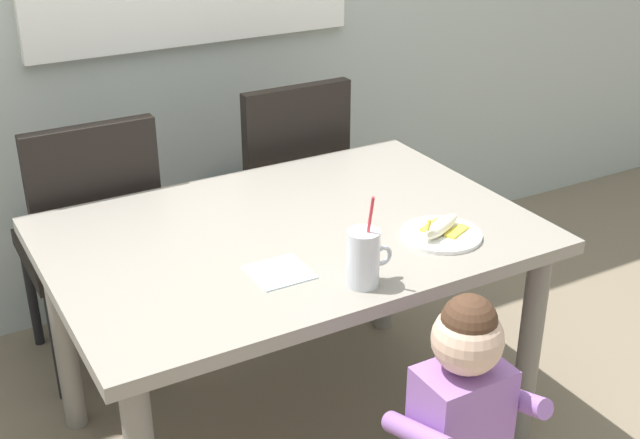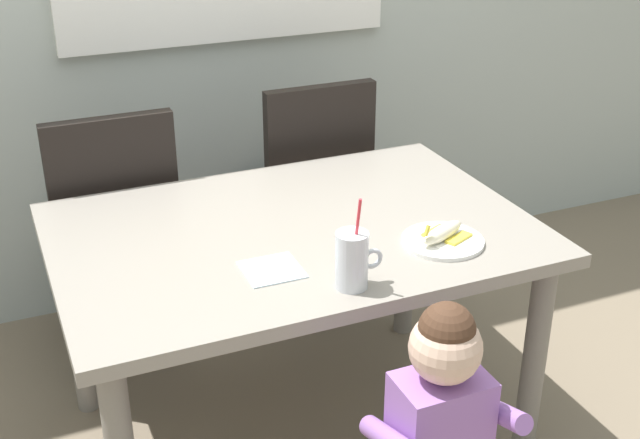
{
  "view_description": "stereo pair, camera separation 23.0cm",
  "coord_description": "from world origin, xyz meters",
  "px_view_note": "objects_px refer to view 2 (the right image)",
  "views": [
    {
      "loc": [
        -0.98,
        -1.9,
        1.8
      ],
      "look_at": [
        0.04,
        -0.09,
        0.8
      ],
      "focal_mm": 46.53,
      "sensor_mm": 36.0,
      "label": 1
    },
    {
      "loc": [
        -0.78,
        -2.01,
        1.8
      ],
      "look_at": [
        0.04,
        -0.09,
        0.8
      ],
      "focal_mm": 46.53,
      "sensor_mm": 36.0,
      "label": 2
    }
  ],
  "objects_px": {
    "toddler_standing": "(440,418)",
    "paper_napkin": "(272,270)",
    "dining_table": "(294,257)",
    "peeled_banana": "(443,233)",
    "dining_chair_right": "(308,183)",
    "snack_plate": "(443,241)",
    "dining_chair_left": "(113,223)",
    "milk_cup": "(352,263)"
  },
  "relations": [
    {
      "from": "milk_cup",
      "to": "peeled_banana",
      "type": "bearing_deg",
      "value": 19.56
    },
    {
      "from": "peeled_banana",
      "to": "paper_napkin",
      "type": "height_order",
      "value": "peeled_banana"
    },
    {
      "from": "toddler_standing",
      "to": "paper_napkin",
      "type": "xyz_separation_m",
      "value": [
        -0.25,
        0.47,
        0.22
      ]
    },
    {
      "from": "dining_chair_left",
      "to": "snack_plate",
      "type": "xyz_separation_m",
      "value": [
        0.76,
        -0.91,
        0.2
      ]
    },
    {
      "from": "dining_table",
      "to": "peeled_banana",
      "type": "distance_m",
      "value": 0.45
    },
    {
      "from": "paper_napkin",
      "to": "dining_chair_right",
      "type": "bearing_deg",
      "value": 62.33
    },
    {
      "from": "snack_plate",
      "to": "toddler_standing",
      "type": "bearing_deg",
      "value": -119.86
    },
    {
      "from": "snack_plate",
      "to": "dining_chair_left",
      "type": "bearing_deg",
      "value": 129.89
    },
    {
      "from": "peeled_banana",
      "to": "paper_napkin",
      "type": "xyz_separation_m",
      "value": [
        -0.49,
        0.04,
        -0.03
      ]
    },
    {
      "from": "dining_table",
      "to": "dining_chair_right",
      "type": "distance_m",
      "value": 0.8
    },
    {
      "from": "dining_chair_left",
      "to": "peeled_banana",
      "type": "distance_m",
      "value": 1.21
    },
    {
      "from": "dining_chair_left",
      "to": "toddler_standing",
      "type": "bearing_deg",
      "value": 111.02
    },
    {
      "from": "toddler_standing",
      "to": "dining_table",
      "type": "bearing_deg",
      "value": 98.39
    },
    {
      "from": "dining_chair_left",
      "to": "snack_plate",
      "type": "height_order",
      "value": "dining_chair_left"
    },
    {
      "from": "snack_plate",
      "to": "paper_napkin",
      "type": "xyz_separation_m",
      "value": [
        -0.49,
        0.04,
        -0.0
      ]
    },
    {
      "from": "dining_chair_right",
      "to": "snack_plate",
      "type": "bearing_deg",
      "value": 90.38
    },
    {
      "from": "dining_chair_left",
      "to": "milk_cup",
      "type": "bearing_deg",
      "value": 112.56
    },
    {
      "from": "dining_chair_left",
      "to": "dining_chair_right",
      "type": "distance_m",
      "value": 0.76
    },
    {
      "from": "paper_napkin",
      "to": "snack_plate",
      "type": "bearing_deg",
      "value": -4.63
    },
    {
      "from": "milk_cup",
      "to": "paper_napkin",
      "type": "xyz_separation_m",
      "value": [
        -0.16,
        0.16,
        -0.06
      ]
    },
    {
      "from": "dining_table",
      "to": "snack_plate",
      "type": "relative_size",
      "value": 5.96
    },
    {
      "from": "milk_cup",
      "to": "toddler_standing",
      "type": "bearing_deg",
      "value": -74.26
    },
    {
      "from": "toddler_standing",
      "to": "paper_napkin",
      "type": "distance_m",
      "value": 0.57
    },
    {
      "from": "dining_chair_right",
      "to": "snack_plate",
      "type": "height_order",
      "value": "dining_chair_right"
    },
    {
      "from": "toddler_standing",
      "to": "dining_chair_right",
      "type": "bearing_deg",
      "value": 80.22
    },
    {
      "from": "dining_chair_right",
      "to": "paper_napkin",
      "type": "distance_m",
      "value": 1.06
    },
    {
      "from": "snack_plate",
      "to": "paper_napkin",
      "type": "distance_m",
      "value": 0.49
    },
    {
      "from": "toddler_standing",
      "to": "milk_cup",
      "type": "distance_m",
      "value": 0.43
    },
    {
      "from": "toddler_standing",
      "to": "milk_cup",
      "type": "height_order",
      "value": "milk_cup"
    },
    {
      "from": "milk_cup",
      "to": "paper_napkin",
      "type": "distance_m",
      "value": 0.23
    },
    {
      "from": "dining_table",
      "to": "peeled_banana",
      "type": "relative_size",
      "value": 7.79
    },
    {
      "from": "dining_table",
      "to": "dining_chair_left",
      "type": "height_order",
      "value": "dining_chair_left"
    },
    {
      "from": "dining_chair_right",
      "to": "paper_napkin",
      "type": "xyz_separation_m",
      "value": [
        -0.49,
        -0.93,
        0.2
      ]
    },
    {
      "from": "toddler_standing",
      "to": "dining_chair_left",
      "type": "bearing_deg",
      "value": 111.02
    },
    {
      "from": "milk_cup",
      "to": "paper_napkin",
      "type": "height_order",
      "value": "milk_cup"
    },
    {
      "from": "dining_table",
      "to": "peeled_banana",
      "type": "xyz_separation_m",
      "value": [
        0.35,
        -0.25,
        0.13
      ]
    },
    {
      "from": "dining_chair_left",
      "to": "toddler_standing",
      "type": "relative_size",
      "value": 1.15
    },
    {
      "from": "milk_cup",
      "to": "dining_chair_left",
      "type": "bearing_deg",
      "value": 112.56
    },
    {
      "from": "dining_chair_left",
      "to": "paper_napkin",
      "type": "relative_size",
      "value": 6.4
    },
    {
      "from": "dining_table",
      "to": "toddler_standing",
      "type": "xyz_separation_m",
      "value": [
        0.1,
        -0.68,
        -0.12
      ]
    },
    {
      "from": "dining_table",
      "to": "toddler_standing",
      "type": "distance_m",
      "value": 0.7
    },
    {
      "from": "dining_chair_right",
      "to": "peeled_banana",
      "type": "distance_m",
      "value": 0.99
    }
  ]
}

